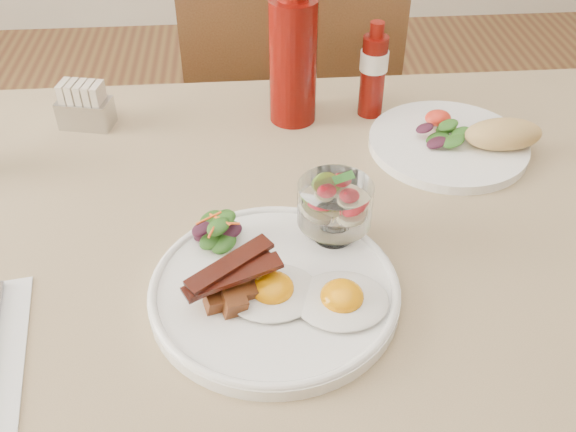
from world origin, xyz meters
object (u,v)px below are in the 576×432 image
main_plate (274,291)px  hot_sauce_bottle (373,71)px  table (329,297)px  ketchup_bottle (293,59)px  sugar_caddy (85,107)px  second_plate (461,140)px  chair_far (289,124)px  fruit_cup (335,204)px

main_plate → hot_sauce_bottle: size_ratio=1.84×
table → main_plate: 0.14m
table → ketchup_bottle: 0.36m
hot_sauce_bottle → sugar_caddy: size_ratio=1.75×
second_plate → sugar_caddy: sugar_caddy is taller
table → second_plate: size_ratio=5.37×
hot_sauce_bottle → sugar_caddy: bearing=-179.8°
main_plate → ketchup_bottle: size_ratio=1.30×
chair_far → second_plate: 0.57m
ketchup_bottle → sugar_caddy: bearing=179.5°
main_plate → second_plate: bearing=43.3°
sugar_caddy → hot_sauce_bottle: bearing=13.0°
chair_far → second_plate: size_ratio=3.75×
chair_far → sugar_caddy: chair_far is taller
second_plate → ketchup_bottle: ketchup_bottle is taller
main_plate → fruit_cup: bearing=45.8°
fruit_cup → hot_sauce_bottle: size_ratio=0.59×
fruit_cup → ketchup_bottle: 0.31m
table → chair_far: bearing=90.0°
main_plate → second_plate: size_ratio=1.13×
table → chair_far: (0.00, 0.66, -0.14)m
fruit_cup → sugar_caddy: 0.46m
second_plate → sugar_caddy: bearing=168.7°
fruit_cup → second_plate: bearing=42.3°
chair_far → main_plate: size_ratio=3.32×
fruit_cup → sugar_caddy: (-0.34, 0.31, -0.03)m
fruit_cup → second_plate: size_ratio=0.36×
second_plate → sugar_caddy: size_ratio=2.84×
main_plate → fruit_cup: fruit_cup is taller
second_plate → hot_sauce_bottle: bearing=135.3°
second_plate → ketchup_bottle: 0.28m
sugar_caddy → ketchup_bottle: bearing=12.2°
table → sugar_caddy: (-0.34, 0.31, 0.12)m
chair_far → fruit_cup: size_ratio=10.42×
main_plate → hot_sauce_bottle: bearing=65.5°
table → sugar_caddy: bearing=137.6°
fruit_cup → ketchup_bottle: bearing=94.3°
table → fruit_cup: fruit_cup is taller
main_plate → sugar_caddy: bearing=124.6°
ketchup_bottle → sugar_caddy: 0.33m
chair_far → hot_sauce_bottle: (0.10, -0.35, 0.30)m
fruit_cup → second_plate: 0.30m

